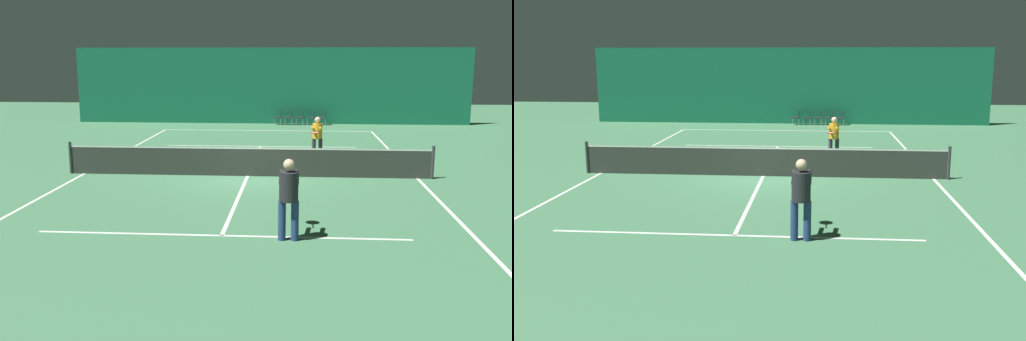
% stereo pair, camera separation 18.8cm
% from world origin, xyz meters
% --- Properties ---
extents(ground_plane, '(60.00, 60.00, 0.00)m').
position_xyz_m(ground_plane, '(0.00, 0.00, 0.00)').
color(ground_plane, '#3D704C').
extents(backdrop_curtain, '(23.00, 0.12, 4.39)m').
position_xyz_m(backdrop_curtain, '(0.00, 15.24, 2.20)').
color(backdrop_curtain, '#146042').
rests_on(backdrop_curtain, ground).
extents(court_line_baseline_far, '(11.00, 0.10, 0.00)m').
position_xyz_m(court_line_baseline_far, '(0.00, 11.90, 0.00)').
color(court_line_baseline_far, silver).
rests_on(court_line_baseline_far, ground).
extents(court_line_service_far, '(8.25, 0.10, 0.00)m').
position_xyz_m(court_line_service_far, '(0.00, 6.40, 0.00)').
color(court_line_service_far, silver).
rests_on(court_line_service_far, ground).
extents(court_line_service_near, '(8.25, 0.10, 0.00)m').
position_xyz_m(court_line_service_near, '(0.00, -6.40, 0.00)').
color(court_line_service_near, silver).
rests_on(court_line_service_near, ground).
extents(court_line_sideline_left, '(0.10, 23.80, 0.00)m').
position_xyz_m(court_line_sideline_left, '(-5.50, 0.00, 0.00)').
color(court_line_sideline_left, silver).
rests_on(court_line_sideline_left, ground).
extents(court_line_sideline_right, '(0.10, 23.80, 0.00)m').
position_xyz_m(court_line_sideline_right, '(5.50, 0.00, 0.00)').
color(court_line_sideline_right, silver).
rests_on(court_line_sideline_right, ground).
extents(court_line_centre, '(0.10, 12.80, 0.00)m').
position_xyz_m(court_line_centre, '(0.00, 0.00, 0.00)').
color(court_line_centre, silver).
rests_on(court_line_centre, ground).
extents(tennis_net, '(12.00, 0.10, 1.07)m').
position_xyz_m(tennis_net, '(0.00, 0.00, 0.51)').
color(tennis_net, '#2D332D').
rests_on(tennis_net, ground).
extents(player_near, '(0.44, 1.39, 1.76)m').
position_xyz_m(player_near, '(1.46, -6.56, 1.03)').
color(player_near, navy).
rests_on(player_near, ground).
extents(player_far, '(0.53, 1.36, 1.62)m').
position_xyz_m(player_far, '(2.37, 3.38, 0.94)').
color(player_far, '#2D2D38').
rests_on(player_far, ground).
extents(courtside_chair_0, '(0.44, 0.44, 0.84)m').
position_xyz_m(courtside_chair_0, '(0.52, 14.69, 0.49)').
color(courtside_chair_0, '#99999E').
rests_on(courtside_chair_0, ground).
extents(courtside_chair_1, '(0.44, 0.44, 0.84)m').
position_xyz_m(courtside_chair_1, '(1.16, 14.69, 0.49)').
color(courtside_chair_1, '#99999E').
rests_on(courtside_chair_1, ground).
extents(courtside_chair_2, '(0.44, 0.44, 0.84)m').
position_xyz_m(courtside_chair_2, '(1.80, 14.69, 0.49)').
color(courtside_chair_2, '#99999E').
rests_on(courtside_chair_2, ground).
extents(courtside_chair_3, '(0.44, 0.44, 0.84)m').
position_xyz_m(courtside_chair_3, '(2.44, 14.69, 0.49)').
color(courtside_chair_3, '#99999E').
rests_on(courtside_chair_3, ground).
extents(courtside_chair_4, '(0.44, 0.44, 0.84)m').
position_xyz_m(courtside_chair_4, '(3.08, 14.69, 0.49)').
color(courtside_chair_4, '#99999E').
rests_on(courtside_chair_4, ground).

